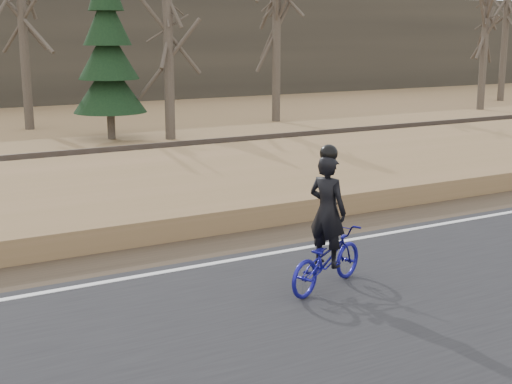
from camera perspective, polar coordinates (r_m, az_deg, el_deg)
ground at (r=15.38m, az=18.78°, el=-2.20°), size 120.00×120.00×0.00m
edge_line at (r=15.49m, az=18.25°, el=-1.81°), size 120.00×0.12×0.01m
shoulder at (r=16.17m, az=15.65°, el=-1.21°), size 120.00×1.60×0.04m
embankment at (r=18.31m, az=9.09°, el=1.34°), size 120.00×5.00×0.44m
ballast at (r=21.37m, az=2.78°, el=3.11°), size 120.00×3.00×0.45m
railroad at (r=21.32m, az=2.78°, el=3.92°), size 120.00×2.40×0.29m
treeline_backdrop at (r=41.40m, az=-13.86°, el=11.25°), size 120.00×4.00×6.00m
cyclist at (r=10.51m, az=5.68°, el=-4.10°), size 1.80×1.17×2.15m
bare_tree_left at (r=29.52m, az=-18.13°, el=12.07°), size 0.36×0.36×7.54m
bare_tree_near_left at (r=25.70m, az=-7.03°, el=11.05°), size 0.36×0.36×6.16m
bare_tree_center at (r=30.78m, az=1.65°, el=13.32°), size 0.36×0.36×8.24m
bare_tree_right at (r=37.32m, az=17.81°, el=11.15°), size 0.36×0.36×6.33m
bare_tree_far_right at (r=42.51m, az=19.31°, el=11.90°), size 0.36×0.36×7.42m
conifer at (r=26.06m, az=-11.76°, el=10.76°), size 2.60×2.60×6.37m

